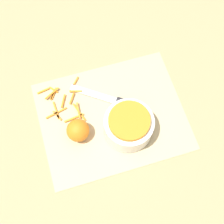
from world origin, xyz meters
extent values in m
plane|color=tan|center=(0.00, 0.00, 0.00)|extent=(4.00, 4.00, 0.00)
cube|color=#CCB284|center=(0.00, 0.00, 0.00)|extent=(0.45, 0.36, 0.01)
cylinder|color=silver|center=(-0.03, 0.06, 0.04)|extent=(0.15, 0.15, 0.07)
cylinder|color=orange|center=(-0.03, 0.06, 0.08)|extent=(0.12, 0.12, 0.02)
cube|color=#232328|center=(-0.07, -0.02, 0.01)|extent=(0.09, 0.07, 0.02)
cube|color=silver|center=(0.04, -0.09, 0.01)|extent=(0.14, 0.11, 0.00)
sphere|color=orange|center=(0.11, 0.03, 0.04)|extent=(0.07, 0.07, 0.07)
cube|color=orange|center=(0.16, -0.12, 0.01)|extent=(0.02, 0.03, 0.00)
cube|color=orange|center=(0.10, -0.04, 0.01)|extent=(0.01, 0.06, 0.00)
cube|color=orange|center=(0.19, -0.15, 0.01)|extent=(0.04, 0.01, 0.00)
cube|color=orange|center=(0.17, -0.06, 0.01)|extent=(0.07, 0.02, 0.00)
cube|color=orange|center=(0.16, -0.14, 0.01)|extent=(0.02, 0.03, 0.00)
cube|color=orange|center=(0.12, -0.03, 0.01)|extent=(0.06, 0.01, 0.00)
cube|color=orange|center=(0.10, -0.04, 0.01)|extent=(0.03, 0.07, 0.00)
cube|color=orange|center=(0.08, -0.15, 0.01)|extent=(0.03, 0.03, 0.00)
cube|color=orange|center=(0.11, -0.09, 0.01)|extent=(0.03, 0.04, 0.00)
cube|color=orange|center=(0.16, -0.13, 0.01)|extent=(0.03, 0.04, 0.00)
cube|color=orange|center=(0.16, -0.07, 0.01)|extent=(0.01, 0.06, 0.00)
cube|color=orange|center=(0.14, -0.09, 0.01)|extent=(0.02, 0.04, 0.00)
cube|color=orange|center=(0.16, -0.13, 0.01)|extent=(0.05, 0.03, 0.00)
cube|color=orange|center=(0.16, -0.05, 0.01)|extent=(0.02, 0.04, 0.00)
cube|color=orange|center=(0.09, -0.11, 0.01)|extent=(0.04, 0.02, 0.00)
camera|label=1|loc=(0.10, 0.34, 0.92)|focal=50.00mm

